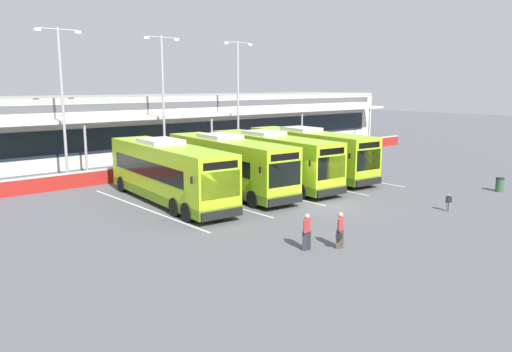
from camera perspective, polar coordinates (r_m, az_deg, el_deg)
ground_plane at (r=30.25m, az=7.21°, el=-3.21°), size 200.00×200.00×0.00m
terminal_building at (r=51.53m, az=-15.72°, el=5.45°), size 70.00×13.00×6.00m
red_barrier_wall at (r=41.03m, az=-8.04°, el=1.12°), size 60.00×0.40×1.10m
coach_bus_leftmost at (r=30.63m, az=-9.92°, el=0.30°), size 3.89×12.34×3.78m
coach_bus_left_centre at (r=33.24m, az=-3.23°, el=1.21°), size 3.89×12.34×3.78m
coach_bus_centre at (r=35.52m, az=1.81°, el=1.81°), size 3.89×12.34×3.78m
coach_bus_right_centre at (r=38.90m, az=6.05°, el=2.50°), size 3.89×12.34×3.78m
bay_stripe_far_west at (r=29.76m, az=-12.61°, el=-3.60°), size 0.14×13.00×0.01m
bay_stripe_west at (r=31.90m, az=-5.97°, el=-2.47°), size 0.14×13.00×0.01m
bay_stripe_mid_west at (r=34.43m, az=-0.25°, el=-1.47°), size 0.14×13.00×0.01m
bay_stripe_centre at (r=37.26m, az=4.64°, el=-0.60°), size 0.14×13.00×0.01m
bay_stripe_mid_east at (r=40.32m, az=8.81°, el=0.15°), size 0.14×13.00×0.01m
pedestrian_with_handbag at (r=22.17m, az=9.55°, el=-5.99°), size 0.63×0.49×1.62m
pedestrian_in_dark_coat at (r=21.75m, az=5.80°, el=-6.18°), size 0.52×0.34×1.62m
pedestrian_child at (r=30.28m, az=21.04°, el=-2.76°), size 0.27×0.29×1.00m
lamp_post_west at (r=38.77m, az=-21.16°, el=8.53°), size 3.24×0.28×11.00m
lamp_post_centre at (r=42.96m, az=-10.51°, el=9.15°), size 3.24×0.28×11.00m
lamp_post_east at (r=47.49m, az=-2.06°, el=9.40°), size 3.24×0.28×11.00m
litter_bin at (r=37.28m, az=25.96°, el=-0.88°), size 0.54×0.54×0.93m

